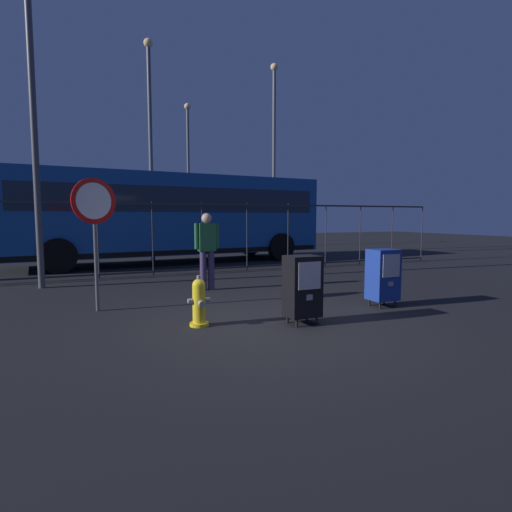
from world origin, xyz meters
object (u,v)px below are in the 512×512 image
object	(u,v)px
street_light_near_left	(188,165)
fire_hydrant	(199,302)
street_light_near_right	(150,136)
newspaper_box_secondary	(383,275)
pedestrian	(207,247)
newspaper_box_primary	(302,286)
street_light_far_right	(274,147)
bus_near	(172,214)
street_light_far_left	(32,85)
stop_sign	(94,216)

from	to	relation	value
street_light_near_left	fire_hydrant	bearing A→B (deg)	-104.12
fire_hydrant	street_light_near_right	xyz separation A→B (m)	(0.97, 9.43, 4.11)
newspaper_box_secondary	pedestrian	bearing A→B (deg)	129.51
newspaper_box_primary	street_light_far_right	bearing A→B (deg)	65.81
street_light_near_right	street_light_near_left	bearing A→B (deg)	63.17
newspaper_box_primary	bus_near	xyz separation A→B (m)	(0.07, 9.09, 1.14)
newspaper_box_secondary	street_light_far_left	size ratio (longest dim) A/B	0.13
street_light_near_left	street_light_near_right	world-z (taller)	street_light_near_right
pedestrian	street_light_near_left	distance (m)	12.84
fire_hydrant	pedestrian	distance (m)	3.06
newspaper_box_secondary	stop_sign	size ratio (longest dim) A/B	0.46
newspaper_box_primary	bus_near	bearing A→B (deg)	89.55
street_light_near_right	fire_hydrant	bearing A→B (deg)	-95.86
fire_hydrant	stop_sign	distance (m)	2.43
bus_near	street_light_far_left	size ratio (longest dim) A/B	1.39
fire_hydrant	newspaper_box_primary	xyz separation A→B (m)	(1.44, -0.50, 0.22)
newspaper_box_primary	street_light_near_right	xyz separation A→B (m)	(-0.47, 9.93, 3.89)
bus_near	street_light_near_right	bearing A→B (deg)	118.07
newspaper_box_primary	street_light_far_left	bearing A→B (deg)	126.63
fire_hydrant	stop_sign	xyz separation A→B (m)	(-1.31, 1.62, 1.25)
fire_hydrant	street_light_near_right	size ratio (longest dim) A/B	0.10
pedestrian	street_light_far_left	size ratio (longest dim) A/B	0.22
bus_near	street_light_near_right	xyz separation A→B (m)	(-0.54, 0.85, 2.75)
street_light_far_right	bus_near	bearing A→B (deg)	-159.43
fire_hydrant	street_light_far_left	bearing A→B (deg)	117.07
street_light_near_left	street_light_far_left	bearing A→B (deg)	-120.45
street_light_near_left	newspaper_box_primary	bearing A→B (deg)	-98.56
pedestrian	street_light_near_right	xyz separation A→B (m)	(-0.03, 6.60, 3.51)
newspaper_box_primary	stop_sign	xyz separation A→B (m)	(-2.74, 2.12, 1.03)
newspaper_box_secondary	street_light_near_left	bearing A→B (deg)	88.45
stop_sign	newspaper_box_primary	bearing A→B (deg)	-37.67
newspaper_box_primary	street_light_far_right	size ratio (longest dim) A/B	0.13
newspaper_box_secondary	street_light_near_left	world-z (taller)	street_light_near_left
stop_sign	street_light_near_right	bearing A→B (deg)	73.76
newspaper_box_secondary	street_light_far_right	bearing A→B (deg)	74.07
fire_hydrant	newspaper_box_secondary	world-z (taller)	newspaper_box_secondary
fire_hydrant	street_light_near_left	distance (m)	15.89
fire_hydrant	street_light_near_left	bearing A→B (deg)	75.88
newspaper_box_primary	pedestrian	size ratio (longest dim) A/B	0.61
stop_sign	pedestrian	distance (m)	2.69
street_light_far_left	bus_near	bearing A→B (deg)	46.21
bus_near	newspaper_box_primary	bearing A→B (deg)	-94.84
stop_sign	pedestrian	xyz separation A→B (m)	(2.30, 1.22, -0.65)
pedestrian	street_light_near_right	distance (m)	7.47
pedestrian	street_light_far_right	world-z (taller)	street_light_far_right
newspaper_box_primary	street_light_far_left	world-z (taller)	street_light_far_left
street_light_far_left	stop_sign	bearing A→B (deg)	-70.79
street_light_far_right	newspaper_box_primary	bearing A→B (deg)	-114.19
fire_hydrant	newspaper_box_secondary	distance (m)	3.36
street_light_near_left	street_light_near_right	xyz separation A→B (m)	(-2.79, -5.52, 0.28)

